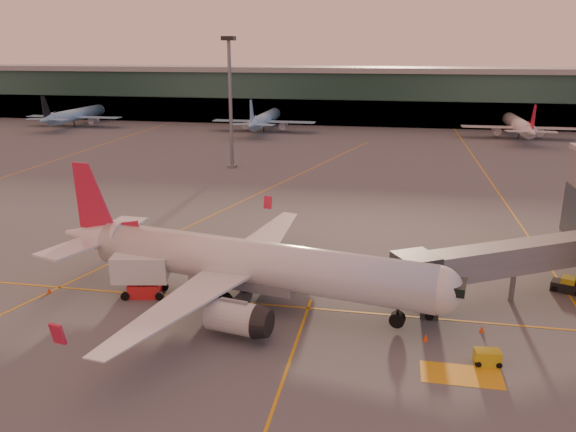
% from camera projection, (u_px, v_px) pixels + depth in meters
% --- Properties ---
extents(ground, '(600.00, 600.00, 0.00)m').
position_uv_depth(ground, '(243.00, 328.00, 48.95)').
color(ground, '#4C4F54').
rests_on(ground, ground).
extents(taxi_markings, '(100.12, 173.00, 0.01)m').
position_uv_depth(taxi_markings, '(270.00, 197.00, 92.11)').
color(taxi_markings, orange).
rests_on(taxi_markings, ground).
extents(terminal, '(400.00, 20.00, 17.60)m').
position_uv_depth(terminal, '(357.00, 95.00, 179.86)').
color(terminal, '#19382D').
rests_on(terminal, ground).
extents(mast_west_near, '(2.40, 2.40, 25.60)m').
position_uv_depth(mast_west_near, '(230.00, 93.00, 110.32)').
color(mast_west_near, slate).
rests_on(mast_west_near, ground).
extents(distant_aircraft_row, '(290.00, 34.00, 13.00)m').
position_uv_depth(distant_aircraft_row, '(279.00, 131.00, 163.71)').
color(distant_aircraft_row, '#80B3D6').
rests_on(distant_aircraft_row, ground).
extents(main_airplane, '(40.78, 37.01, 12.36)m').
position_uv_depth(main_airplane, '(243.00, 264.00, 52.76)').
color(main_airplane, silver).
rests_on(main_airplane, ground).
extents(jet_bridge, '(23.94, 15.59, 6.04)m').
position_uv_depth(jet_bridge, '(528.00, 258.00, 53.56)').
color(jet_bridge, slate).
rests_on(jet_bridge, ground).
extents(catering_truck, '(5.72, 3.28, 4.18)m').
position_uv_depth(catering_truck, '(141.00, 273.00, 54.80)').
color(catering_truck, red).
rests_on(catering_truck, ground).
extents(gpu_cart, '(2.10, 1.38, 1.16)m').
position_uv_depth(gpu_cart, '(487.00, 358.00, 43.28)').
color(gpu_cart, gold).
rests_on(gpu_cart, ground).
extents(pushback_tug, '(3.40, 2.64, 1.55)m').
position_uv_depth(pushback_tug, '(568.00, 286.00, 56.16)').
color(pushback_tug, black).
rests_on(pushback_tug, ground).
extents(cone_nose, '(0.44, 0.44, 0.55)m').
position_uv_depth(cone_nose, '(482.00, 329.00, 48.29)').
color(cone_nose, '#E5440C').
rests_on(cone_nose, ground).
extents(cone_tail, '(0.46, 0.46, 0.58)m').
position_uv_depth(cone_tail, '(49.00, 290.00, 55.95)').
color(cone_tail, '#E5440C').
rests_on(cone_tail, ground).
extents(cone_wing_left, '(0.49, 0.49, 0.62)m').
position_uv_depth(cone_wing_left, '(275.00, 241.00, 70.29)').
color(cone_wing_left, '#E5440C').
rests_on(cone_wing_left, ground).
extents(cone_fwd, '(0.49, 0.49, 0.62)m').
position_uv_depth(cone_fwd, '(426.00, 337.00, 46.83)').
color(cone_fwd, '#E5440C').
rests_on(cone_fwd, ground).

